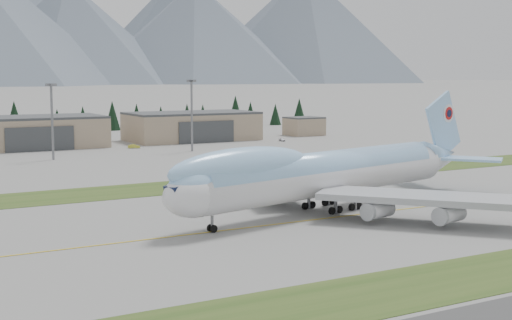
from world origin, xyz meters
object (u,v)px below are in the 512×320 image
hangar_center (31,132)px  service_vehicle_c (282,141)px  hangar_right (192,126)px  service_vehicle_b (134,148)px  boeing_747_freighter (325,173)px

hangar_center → service_vehicle_c: (87.63, -20.92, -5.39)m
hangar_right → service_vehicle_b: bearing=-148.0°
hangar_right → service_vehicle_c: bearing=-37.1°
boeing_747_freighter → hangar_center: 145.48m
hangar_right → service_vehicle_b: (-30.03, -18.73, -5.39)m
hangar_right → service_vehicle_b: size_ratio=11.52×
boeing_747_freighter → hangar_center: (-21.52, 143.87, -1.63)m
service_vehicle_b → service_vehicle_c: bearing=-74.1°
hangar_center → service_vehicle_c: bearing=-13.4°
boeing_747_freighter → service_vehicle_c: bearing=48.5°
hangar_right → service_vehicle_c: 35.07m
boeing_747_freighter → service_vehicle_b: bearing=72.9°
hangar_right → service_vehicle_b: 35.80m
hangar_center → hangar_right: size_ratio=1.00×
boeing_747_freighter → hangar_center: boeing_747_freighter is taller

